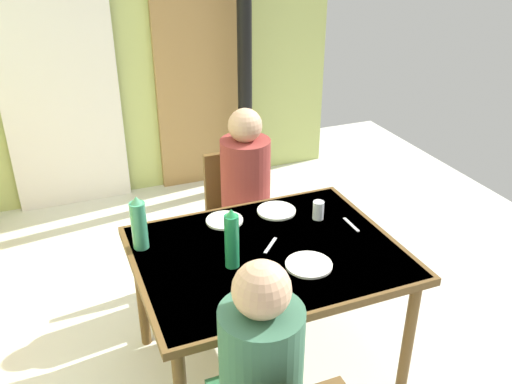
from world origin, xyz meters
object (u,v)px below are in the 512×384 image
person_near_diner (260,365)px  water_bottle_green_near (232,240)px  dining_table (267,263)px  chair_far_diner (239,211)px  water_bottle_green_far (139,224)px  person_far_diner (246,179)px

person_near_diner → water_bottle_green_near: 0.68m
dining_table → water_bottle_green_near: water_bottle_green_near is taller
chair_far_diner → water_bottle_green_far: water_bottle_green_far is taller
chair_far_diner → person_near_diner: bearing=72.3°
chair_far_diner → water_bottle_green_near: bearing=68.0°
water_bottle_green_near → chair_far_diner: bearing=68.0°
dining_table → water_bottle_green_far: bearing=155.0°
dining_table → person_near_diner: 0.80m
dining_table → person_far_diner: 0.74m
water_bottle_green_far → person_far_diner: bearing=32.0°
person_far_diner → water_bottle_green_far: (-0.73, -0.45, 0.10)m
dining_table → water_bottle_green_near: size_ratio=4.25×
water_bottle_green_near → person_near_diner: bearing=-101.5°
dining_table → person_near_diner: size_ratio=1.66×
water_bottle_green_near → water_bottle_green_far: water_bottle_green_near is taller
water_bottle_green_far → chair_far_diner: bearing=39.1°
dining_table → water_bottle_green_near: bearing=-165.1°
dining_table → person_far_diner: person_far_diner is taller
dining_table → water_bottle_green_far: water_bottle_green_far is taller
dining_table → water_bottle_green_far: 0.65m
person_near_diner → person_far_diner: (0.50, 1.43, 0.00)m
water_bottle_green_far → person_near_diner: bearing=-77.0°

